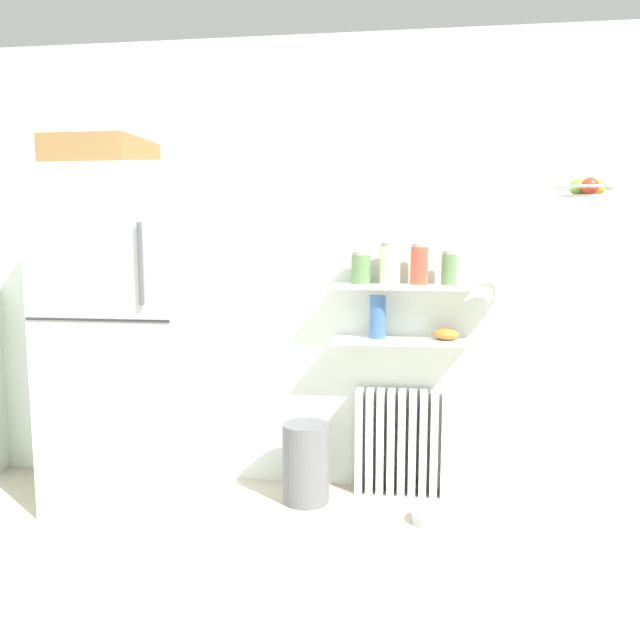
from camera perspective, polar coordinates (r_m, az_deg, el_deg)
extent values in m
plane|color=#B2A893|center=(2.69, -1.17, -26.06)|extent=(7.04, 7.04, 0.00)
cube|color=silver|center=(3.79, 2.60, 4.59)|extent=(7.04, 0.10, 2.60)
cube|color=#B7BABF|center=(3.74, -16.47, -1.55)|extent=(0.77, 0.72, 1.85)
cube|color=#262628|center=(3.40, -19.10, 0.01)|extent=(0.76, 0.01, 0.01)
cylinder|color=#4C4C51|center=(3.26, -15.54, 4.78)|extent=(0.02, 0.02, 0.40)
cube|color=olive|center=(3.78, -18.69, 13.70)|extent=(0.46, 0.50, 0.16)
cube|color=white|center=(3.84, 3.49, -10.52)|extent=(0.04, 0.12, 0.61)
cube|color=white|center=(3.83, 4.41, -10.55)|extent=(0.04, 0.12, 0.61)
cube|color=white|center=(3.83, 5.34, -10.57)|extent=(0.04, 0.12, 0.61)
cube|color=white|center=(3.83, 6.27, -10.60)|extent=(0.04, 0.12, 0.61)
cube|color=white|center=(3.82, 7.20, -10.62)|extent=(0.04, 0.12, 0.61)
cube|color=white|center=(3.82, 8.13, -10.64)|extent=(0.04, 0.12, 0.61)
cube|color=white|center=(3.82, 9.07, -10.65)|extent=(0.04, 0.12, 0.61)
cube|color=white|center=(3.83, 10.00, -10.66)|extent=(0.04, 0.12, 0.61)
cube|color=white|center=(3.83, 10.93, -10.67)|extent=(0.04, 0.12, 0.61)
cube|color=white|center=(3.65, 7.35, -1.85)|extent=(0.79, 0.22, 0.02)
cube|color=white|center=(3.62, 7.43, 2.94)|extent=(0.79, 0.22, 0.02)
cylinder|color=#5B7F4C|center=(3.62, 3.61, 4.46)|extent=(0.11, 0.11, 0.16)
cylinder|color=gray|center=(3.62, 3.62, 5.88)|extent=(0.10, 0.10, 0.02)
cylinder|color=beige|center=(3.61, 6.17, 4.82)|extent=(0.12, 0.12, 0.21)
cylinder|color=gray|center=(3.61, 6.20, 6.64)|extent=(0.11, 0.11, 0.02)
cylinder|color=#C64C38|center=(3.61, 8.74, 4.74)|extent=(0.10, 0.10, 0.20)
cylinder|color=gray|center=(3.61, 8.78, 6.52)|extent=(0.09, 0.09, 0.02)
cylinder|color=#5B7F4C|center=(3.62, 11.30, 4.37)|extent=(0.08, 0.08, 0.17)
cylinder|color=gray|center=(3.61, 11.34, 5.84)|extent=(0.08, 0.08, 0.02)
cylinder|color=#38609E|center=(3.64, 5.10, 0.28)|extent=(0.09, 0.09, 0.24)
ellipsoid|color=orange|center=(3.65, 11.08, -1.22)|extent=(0.14, 0.14, 0.06)
cylinder|color=slate|center=(3.71, -1.26, -12.47)|extent=(0.26, 0.26, 0.45)
cylinder|color=#B7B7BC|center=(3.58, 9.77, -16.77)|extent=(0.21, 0.21, 0.05)
torus|color=#B2B2B7|center=(3.37, 22.21, 10.72)|extent=(0.29, 0.29, 0.01)
cylinder|color=#A8A8AD|center=(3.37, 22.17, 10.04)|extent=(0.23, 0.23, 0.01)
sphere|color=gold|center=(3.38, 23.24, 10.70)|extent=(0.08, 0.08, 0.08)
sphere|color=gold|center=(3.40, 22.05, 10.81)|extent=(0.08, 0.08, 0.08)
sphere|color=#7FAD38|center=(3.36, 21.79, 10.81)|extent=(0.08, 0.08, 0.08)
sphere|color=red|center=(3.31, 22.70, 10.85)|extent=(0.08, 0.08, 0.08)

